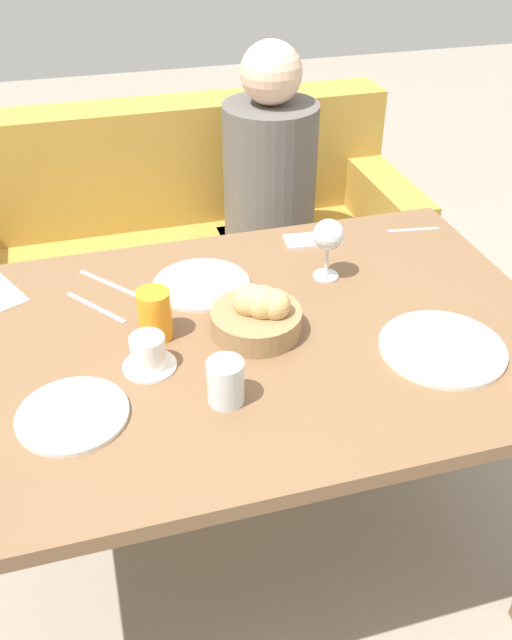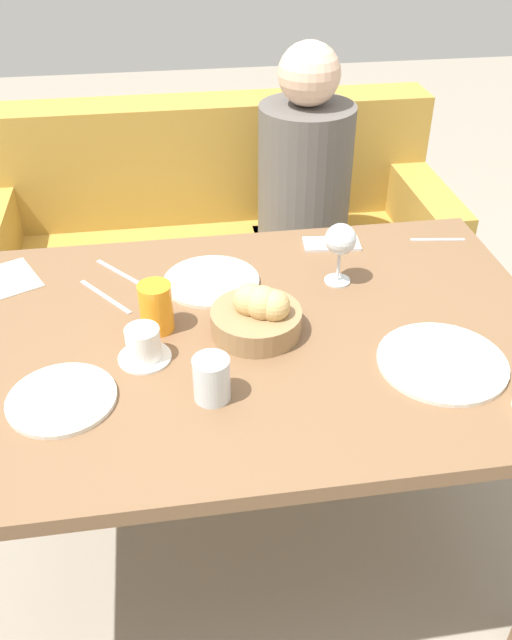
{
  "view_description": "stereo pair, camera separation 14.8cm",
  "coord_description": "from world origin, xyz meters",
  "px_view_note": "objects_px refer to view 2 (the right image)",
  "views": [
    {
      "loc": [
        -0.29,
        -1.16,
        1.66
      ],
      "look_at": [
        0.04,
        0.0,
        0.8
      ],
      "focal_mm": 38.0,
      "sensor_mm": 36.0,
      "label": 1
    },
    {
      "loc": [
        -0.14,
        -1.19,
        1.66
      ],
      "look_at": [
        0.04,
        0.0,
        0.8
      ],
      "focal_mm": 38.0,
      "sensor_mm": 36.0,
      "label": 2
    }
  ],
  "objects_px": {
    "plate_near_right": "(442,362)",
    "cell_phone": "(331,244)",
    "water_tumbler": "(212,379)",
    "wine_glass": "(340,241)",
    "couch": "(214,263)",
    "napkin": "(1,281)",
    "plate_far_center": "(211,281)",
    "bread_basket": "(258,315)",
    "coffee_cup": "(143,345)",
    "knife_silver": "(105,297)",
    "plate_near_left": "(62,399)",
    "fork_silver": "(122,274)",
    "juice_glass": "(156,307)",
    "seated_person": "(302,235)",
    "spoon_coffee": "(438,240)"
  },
  "relations": [
    {
      "from": "plate_near_right",
      "to": "cell_phone",
      "type": "height_order",
      "value": "plate_near_right"
    },
    {
      "from": "water_tumbler",
      "to": "cell_phone",
      "type": "distance_m",
      "value": 0.67
    },
    {
      "from": "plate_near_right",
      "to": "wine_glass",
      "type": "xyz_separation_m",
      "value": [
        -0.13,
        0.35,
        0.11
      ]
    },
    {
      "from": "couch",
      "to": "napkin",
      "type": "height_order",
      "value": "couch"
    },
    {
      "from": "couch",
      "to": "plate_near_right",
      "type": "xyz_separation_m",
      "value": [
        0.36,
        -1.25,
        0.46
      ]
    },
    {
      "from": "plate_far_center",
      "to": "bread_basket",
      "type": "bearing_deg",
      "value": -69.26
    },
    {
      "from": "plate_far_center",
      "to": "water_tumbler",
      "type": "height_order",
      "value": "water_tumbler"
    },
    {
      "from": "coffee_cup",
      "to": "knife_silver",
      "type": "xyz_separation_m",
      "value": [
        -0.09,
        0.25,
        -0.03
      ]
    },
    {
      "from": "plate_near_left",
      "to": "coffee_cup",
      "type": "relative_size",
      "value": 1.9
    },
    {
      "from": "plate_near_right",
      "to": "water_tumbler",
      "type": "height_order",
      "value": "water_tumbler"
    },
    {
      "from": "plate_near_left",
      "to": "fork_silver",
      "type": "relative_size",
      "value": 1.33
    },
    {
      "from": "couch",
      "to": "water_tumbler",
      "type": "height_order",
      "value": "couch"
    },
    {
      "from": "water_tumbler",
      "to": "plate_near_left",
      "type": "bearing_deg",
      "value": 173.63
    },
    {
      "from": "plate_near_right",
      "to": "knife_silver",
      "type": "bearing_deg",
      "value": 152.6
    },
    {
      "from": "juice_glass",
      "to": "knife_silver",
      "type": "relative_size",
      "value": 0.69
    },
    {
      "from": "knife_silver",
      "to": "plate_near_left",
      "type": "bearing_deg",
      "value": -101.38
    },
    {
      "from": "coffee_cup",
      "to": "fork_silver",
      "type": "relative_size",
      "value": 0.7
    },
    {
      "from": "seated_person",
      "to": "wine_glass",
      "type": "distance_m",
      "value": 0.85
    },
    {
      "from": "seated_person",
      "to": "spoon_coffee",
      "type": "distance_m",
      "value": 0.69
    },
    {
      "from": "couch",
      "to": "plate_near_right",
      "type": "height_order",
      "value": "couch"
    },
    {
      "from": "juice_glass",
      "to": "cell_phone",
      "type": "distance_m",
      "value": 0.57
    },
    {
      "from": "plate_near_left",
      "to": "knife_silver",
      "type": "relative_size",
      "value": 1.3
    },
    {
      "from": "plate_near_left",
      "to": "water_tumbler",
      "type": "relative_size",
      "value": 2.3
    },
    {
      "from": "plate_near_left",
      "to": "knife_silver",
      "type": "distance_m",
      "value": 0.37
    },
    {
      "from": "fork_silver",
      "to": "spoon_coffee",
      "type": "relative_size",
      "value": 1.08
    },
    {
      "from": "couch",
      "to": "plate_near_right",
      "type": "relative_size",
      "value": 6.3
    },
    {
      "from": "seated_person",
      "to": "plate_far_center",
      "type": "xyz_separation_m",
      "value": [
        -0.39,
        -0.71,
        0.28
      ]
    },
    {
      "from": "plate_near_left",
      "to": "plate_near_right",
      "type": "relative_size",
      "value": 0.79
    },
    {
      "from": "plate_near_left",
      "to": "juice_glass",
      "type": "bearing_deg",
      "value": 47.8
    },
    {
      "from": "bread_basket",
      "to": "wine_glass",
      "type": "xyz_separation_m",
      "value": [
        0.23,
        0.18,
        0.07
      ]
    },
    {
      "from": "plate_far_center",
      "to": "water_tumbler",
      "type": "distance_m",
      "value": 0.42
    },
    {
      "from": "plate_near_right",
      "to": "cell_phone",
      "type": "xyz_separation_m",
      "value": [
        -0.1,
        0.53,
        -0.0
      ]
    },
    {
      "from": "plate_near_right",
      "to": "coffee_cup",
      "type": "relative_size",
      "value": 2.4
    },
    {
      "from": "couch",
      "to": "cell_phone",
      "type": "distance_m",
      "value": 0.9
    },
    {
      "from": "seated_person",
      "to": "cell_phone",
      "type": "height_order",
      "value": "seated_person"
    },
    {
      "from": "wine_glass",
      "to": "plate_near_left",
      "type": "bearing_deg",
      "value": -151.63
    },
    {
      "from": "seated_person",
      "to": "fork_silver",
      "type": "distance_m",
      "value": 0.92
    },
    {
      "from": "bread_basket",
      "to": "napkin",
      "type": "xyz_separation_m",
      "value": [
        -0.59,
        0.3,
        -0.04
      ]
    },
    {
      "from": "juice_glass",
      "to": "wine_glass",
      "type": "relative_size",
      "value": 0.73
    },
    {
      "from": "juice_glass",
      "to": "fork_silver",
      "type": "distance_m",
      "value": 0.26
    },
    {
      "from": "couch",
      "to": "knife_silver",
      "type": "xyz_separation_m",
      "value": [
        -0.34,
        -0.89,
        0.46
      ]
    },
    {
      "from": "napkin",
      "to": "coffee_cup",
      "type": "bearing_deg",
      "value": -46.13
    },
    {
      "from": "couch",
      "to": "plate_far_center",
      "type": "distance_m",
      "value": 0.98
    },
    {
      "from": "water_tumbler",
      "to": "cell_phone",
      "type": "relative_size",
      "value": 0.59
    },
    {
      "from": "wine_glass",
      "to": "spoon_coffee",
      "type": "xyz_separation_m",
      "value": [
        0.32,
        0.16,
        -0.11
      ]
    },
    {
      "from": "cell_phone",
      "to": "juice_glass",
      "type": "bearing_deg",
      "value": -146.66
    },
    {
      "from": "plate_near_right",
      "to": "napkin",
      "type": "relative_size",
      "value": 1.25
    },
    {
      "from": "couch",
      "to": "wine_glass",
      "type": "height_order",
      "value": "wine_glass"
    },
    {
      "from": "plate_near_left",
      "to": "couch",
      "type": "bearing_deg",
      "value": 71.91
    },
    {
      "from": "juice_glass",
      "to": "napkin",
      "type": "height_order",
      "value": "juice_glass"
    }
  ]
}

